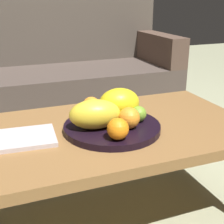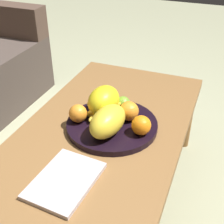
% 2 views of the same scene
% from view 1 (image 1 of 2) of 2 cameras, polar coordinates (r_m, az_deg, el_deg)
% --- Properties ---
extents(ground_plane, '(8.00, 8.00, 0.00)m').
position_cam_1_polar(ground_plane, '(1.45, -2.32, -18.27)').
color(ground_plane, '#9B9D7B').
extents(coffee_table, '(1.23, 0.64, 0.42)m').
position_cam_1_polar(coffee_table, '(1.25, -2.56, -4.82)').
color(coffee_table, brown).
rests_on(coffee_table, ground_plane).
extents(couch, '(1.70, 0.70, 0.90)m').
position_cam_1_polar(couch, '(2.41, -9.47, 5.70)').
color(couch, '#483C35').
rests_on(couch, ground_plane).
extents(fruit_bowl, '(0.37, 0.37, 0.03)m').
position_cam_1_polar(fruit_bowl, '(1.22, 0.00, -2.75)').
color(fruit_bowl, black).
rests_on(fruit_bowl, coffee_table).
extents(melon_large_front, '(0.17, 0.14, 0.12)m').
position_cam_1_polar(melon_large_front, '(1.26, 1.30, 1.60)').
color(melon_large_front, yellow).
rests_on(melon_large_front, fruit_bowl).
extents(melon_smaller_beside, '(0.21, 0.14, 0.11)m').
position_cam_1_polar(melon_smaller_beside, '(1.16, -3.11, -0.40)').
color(melon_smaller_beside, gold).
rests_on(melon_smaller_beside, fruit_bowl).
extents(orange_front, '(0.08, 0.08, 0.08)m').
position_cam_1_polar(orange_front, '(1.17, 3.09, -1.06)').
color(orange_front, orange).
rests_on(orange_front, fruit_bowl).
extents(orange_left, '(0.07, 0.07, 0.07)m').
position_cam_1_polar(orange_left, '(1.30, -3.75, 1.13)').
color(orange_left, orange).
rests_on(orange_left, fruit_bowl).
extents(orange_back, '(0.08, 0.08, 0.08)m').
position_cam_1_polar(orange_back, '(1.08, 1.07, -3.05)').
color(orange_back, orange).
rests_on(orange_back, fruit_bowl).
extents(apple_left, '(0.06, 0.06, 0.06)m').
position_cam_1_polar(apple_left, '(1.23, 4.80, -0.34)').
color(apple_left, olive).
rests_on(apple_left, fruit_bowl).
extents(banana_bunch, '(0.16, 0.16, 0.06)m').
position_cam_1_polar(banana_bunch, '(1.25, -0.17, -0.09)').
color(banana_bunch, yellow).
rests_on(banana_bunch, fruit_bowl).
extents(magazine, '(0.26, 0.20, 0.02)m').
position_cam_1_polar(magazine, '(1.18, -16.21, -4.70)').
color(magazine, '#BFB3B4').
rests_on(magazine, coffee_table).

